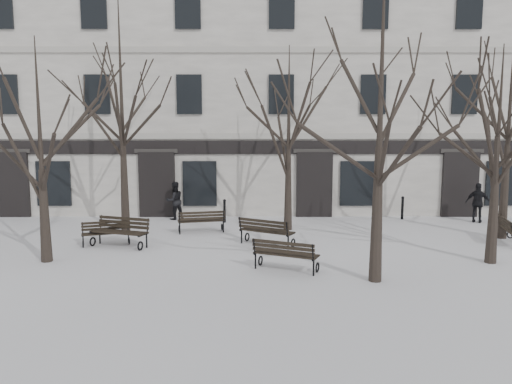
{
  "coord_description": "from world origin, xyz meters",
  "views": [
    {
      "loc": [
        0.85,
        -14.1,
        4.06
      ],
      "look_at": [
        0.89,
        3.0,
        1.78
      ],
      "focal_mm": 35.0,
      "sensor_mm": 36.0,
      "label": 1
    }
  ],
  "objects_px": {
    "bench_1": "(285,254)",
    "bench_3": "(120,231)",
    "bench_0": "(106,232)",
    "bench_5": "(511,230)",
    "tree_1": "(39,123)",
    "tree_3": "(499,129)",
    "tree_2": "(381,78)",
    "bench_2": "(266,231)",
    "bench_4": "(201,220)"
  },
  "relations": [
    {
      "from": "bench_1",
      "to": "bench_3",
      "type": "bearing_deg",
      "value": -4.41
    },
    {
      "from": "bench_0",
      "to": "bench_5",
      "type": "distance_m",
      "value": 13.97
    },
    {
      "from": "tree_1",
      "to": "bench_3",
      "type": "relative_size",
      "value": 3.2
    },
    {
      "from": "bench_0",
      "to": "bench_3",
      "type": "xyz_separation_m",
      "value": [
        0.57,
        -0.27,
        0.1
      ]
    },
    {
      "from": "tree_3",
      "to": "bench_1",
      "type": "distance_m",
      "value": 7.13
    },
    {
      "from": "tree_2",
      "to": "bench_3",
      "type": "bearing_deg",
      "value": 153.71
    },
    {
      "from": "bench_2",
      "to": "bench_5",
      "type": "bearing_deg",
      "value": -148.16
    },
    {
      "from": "tree_3",
      "to": "bench_0",
      "type": "bearing_deg",
      "value": 169.17
    },
    {
      "from": "bench_4",
      "to": "bench_0",
      "type": "bearing_deg",
      "value": 18.85
    },
    {
      "from": "tree_1",
      "to": "bench_4",
      "type": "distance_m",
      "value": 6.88
    },
    {
      "from": "tree_1",
      "to": "bench_5",
      "type": "height_order",
      "value": "tree_1"
    },
    {
      "from": "tree_3",
      "to": "bench_3",
      "type": "height_order",
      "value": "tree_3"
    },
    {
      "from": "tree_2",
      "to": "bench_5",
      "type": "relative_size",
      "value": 4.46
    },
    {
      "from": "tree_3",
      "to": "bench_2",
      "type": "height_order",
      "value": "tree_3"
    },
    {
      "from": "tree_1",
      "to": "bench_2",
      "type": "bearing_deg",
      "value": 16.58
    },
    {
      "from": "tree_1",
      "to": "tree_3",
      "type": "height_order",
      "value": "tree_1"
    },
    {
      "from": "tree_3",
      "to": "bench_4",
      "type": "height_order",
      "value": "tree_3"
    },
    {
      "from": "bench_3",
      "to": "bench_4",
      "type": "height_order",
      "value": "bench_3"
    },
    {
      "from": "bench_2",
      "to": "bench_4",
      "type": "height_order",
      "value": "bench_2"
    },
    {
      "from": "tree_1",
      "to": "bench_1",
      "type": "xyz_separation_m",
      "value": [
        7.12,
        -1.03,
        -3.62
      ]
    },
    {
      "from": "bench_1",
      "to": "bench_2",
      "type": "relative_size",
      "value": 0.97
    },
    {
      "from": "tree_1",
      "to": "bench_2",
      "type": "relative_size",
      "value": 3.37
    },
    {
      "from": "tree_2",
      "to": "tree_3",
      "type": "distance_m",
      "value": 4.43
    },
    {
      "from": "bench_5",
      "to": "bench_0",
      "type": "bearing_deg",
      "value": 102.67
    },
    {
      "from": "tree_3",
      "to": "bench_5",
      "type": "bearing_deg",
      "value": 53.11
    },
    {
      "from": "bench_3",
      "to": "tree_1",
      "type": "bearing_deg",
      "value": -113.28
    },
    {
      "from": "bench_2",
      "to": "bench_3",
      "type": "bearing_deg",
      "value": 31.06
    },
    {
      "from": "bench_0",
      "to": "bench_4",
      "type": "height_order",
      "value": "bench_4"
    },
    {
      "from": "tree_3",
      "to": "bench_5",
      "type": "distance_m",
      "value": 4.62
    },
    {
      "from": "bench_0",
      "to": "bench_4",
      "type": "xyz_separation_m",
      "value": [
        3.08,
        1.88,
        0.04
      ]
    },
    {
      "from": "bench_4",
      "to": "bench_5",
      "type": "distance_m",
      "value": 11.03
    },
    {
      "from": "bench_5",
      "to": "tree_3",
      "type": "bearing_deg",
      "value": 155.3
    },
    {
      "from": "tree_2",
      "to": "bench_4",
      "type": "height_order",
      "value": "tree_2"
    },
    {
      "from": "bench_5",
      "to": "tree_2",
      "type": "bearing_deg",
      "value": 138.57
    },
    {
      "from": "tree_1",
      "to": "bench_1",
      "type": "bearing_deg",
      "value": -8.2
    },
    {
      "from": "bench_1",
      "to": "bench_2",
      "type": "bearing_deg",
      "value": -57.15
    },
    {
      "from": "tree_1",
      "to": "bench_5",
      "type": "bearing_deg",
      "value": 8.53
    },
    {
      "from": "tree_1",
      "to": "tree_2",
      "type": "bearing_deg",
      "value": -11.57
    },
    {
      "from": "tree_3",
      "to": "tree_2",
      "type": "bearing_deg",
      "value": -155.57
    },
    {
      "from": "bench_0",
      "to": "bench_4",
      "type": "bearing_deg",
      "value": 13.12
    },
    {
      "from": "tree_2",
      "to": "bench_3",
      "type": "height_order",
      "value": "tree_2"
    },
    {
      "from": "bench_2",
      "to": "bench_4",
      "type": "bearing_deg",
      "value": -10.44
    },
    {
      "from": "bench_3",
      "to": "bench_4",
      "type": "xyz_separation_m",
      "value": [
        2.5,
        2.15,
        -0.06
      ]
    },
    {
      "from": "bench_0",
      "to": "bench_5",
      "type": "xyz_separation_m",
      "value": [
        13.97,
        0.12,
        0.06
      ]
    },
    {
      "from": "tree_1",
      "to": "bench_5",
      "type": "xyz_separation_m",
      "value": [
        15.12,
        2.27,
        -3.63
      ]
    },
    {
      "from": "bench_1",
      "to": "bench_5",
      "type": "distance_m",
      "value": 8.65
    },
    {
      "from": "tree_1",
      "to": "tree_3",
      "type": "xyz_separation_m",
      "value": [
        13.29,
        -0.17,
        -0.16
      ]
    },
    {
      "from": "tree_2",
      "to": "bench_1",
      "type": "distance_m",
      "value": 5.34
    },
    {
      "from": "bench_2",
      "to": "bench_4",
      "type": "xyz_separation_m",
      "value": [
        -2.41,
        2.05,
        -0.04
      ]
    },
    {
      "from": "tree_3",
      "to": "bench_0",
      "type": "distance_m",
      "value": 12.85
    }
  ]
}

